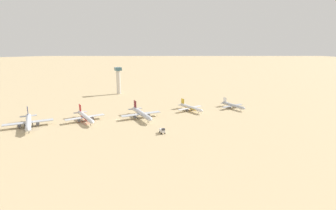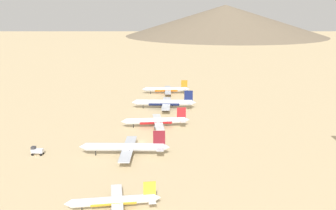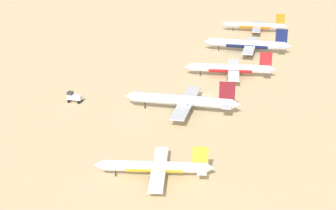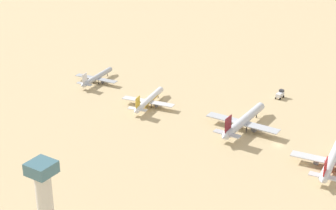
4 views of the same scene
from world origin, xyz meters
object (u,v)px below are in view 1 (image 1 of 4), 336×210
object	(u,v)px
parked_jet_1	(28,122)
parked_jet_2	(85,117)
control_tower	(118,79)
parked_jet_5	(233,105)
service_truck	(162,130)
parked_jet_3	(142,114)
parked_jet_4	(191,108)

from	to	relation	value
parked_jet_1	parked_jet_2	size ratio (longest dim) A/B	1.11
parked_jet_1	control_tower	size ratio (longest dim) A/B	1.35
parked_jet_5	service_truck	bearing A→B (deg)	-69.46
parked_jet_3	parked_jet_5	distance (m)	88.19
parked_jet_3	parked_jet_4	size ratio (longest dim) A/B	1.29
parked_jet_4	parked_jet_2	bearing A→B (deg)	-95.70
control_tower	parked_jet_1	bearing A→B (deg)	-45.91
parked_jet_4	control_tower	bearing A→B (deg)	-160.76
parked_jet_4	control_tower	world-z (taller)	control_tower
parked_jet_3	parked_jet_5	xyz separation A→B (m)	(7.47, 87.87, -1.10)
parked_jet_1	parked_jet_3	world-z (taller)	parked_jet_1
parked_jet_1	service_truck	world-z (taller)	parked_jet_1
parked_jet_4	parked_jet_1	bearing A→B (deg)	-95.38
parked_jet_2	parked_jet_3	bearing A→B (deg)	75.05
service_truck	control_tower	world-z (taller)	control_tower
parked_jet_5	control_tower	size ratio (longest dim) A/B	0.95
parked_jet_4	service_truck	world-z (taller)	parked_jet_4
parked_jet_1	parked_jet_4	world-z (taller)	parked_jet_1
parked_jet_5	parked_jet_4	bearing A→B (deg)	-103.85
parked_jet_4	control_tower	distance (m)	111.10
parked_jet_2	control_tower	distance (m)	110.32
parked_jet_1	control_tower	distance (m)	132.46
parked_jet_1	parked_jet_5	world-z (taller)	parked_jet_1
parked_jet_1	service_truck	xyz separation A→B (m)	(55.05, 82.82, -1.97)
parked_jet_1	parked_jet_3	bearing A→B (deg)	79.97
parked_jet_4	parked_jet_5	size ratio (longest dim) A/B	1.07
parked_jet_2	parked_jet_5	xyz separation A→B (m)	(18.86, 130.51, -0.76)
parked_jet_2	parked_jet_5	size ratio (longest dim) A/B	1.28
parked_jet_1	service_truck	distance (m)	99.47
parked_jet_1	parked_jet_3	size ratio (longest dim) A/B	1.03
service_truck	parked_jet_5	bearing A→B (deg)	110.54
service_truck	control_tower	size ratio (longest dim) A/B	0.17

